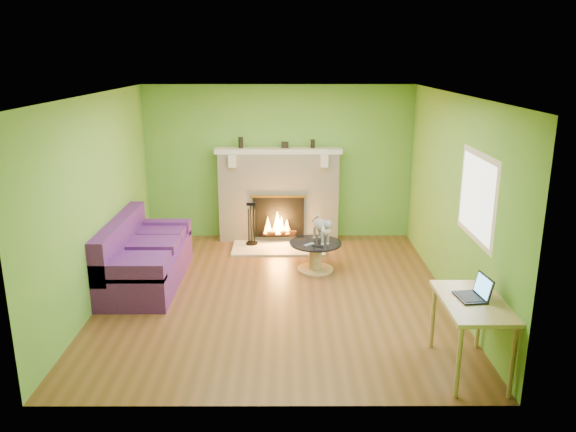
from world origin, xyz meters
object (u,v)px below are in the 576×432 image
Objects in this scene: coffee_table at (315,254)px; desk at (473,309)px; cat at (321,228)px; sofa at (143,258)px.

coffee_table is 3.11m from desk.
cat is (-1.31, 2.80, -0.04)m from desk.
cat reaches higher than coffee_table.
sofa is 1.96× the size of desk.
desk is 1.61× the size of cat.
coffee_table is at bearing 116.87° from desk.
cat is (2.49, 0.51, 0.28)m from sofa.
coffee_table is at bearing 10.71° from sofa.
desk is at bearing -63.13° from coffee_table.
desk is at bearing -83.41° from cat.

